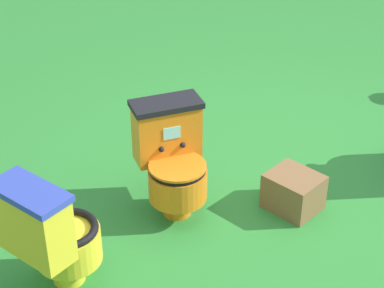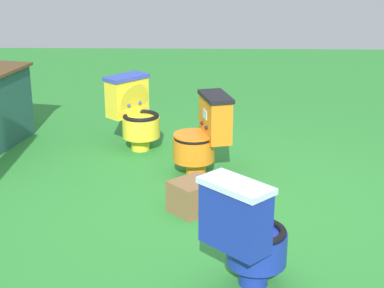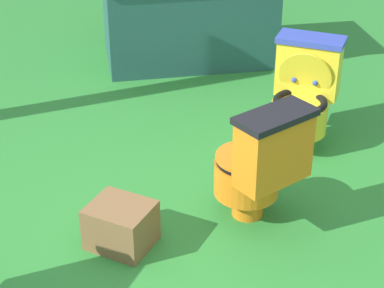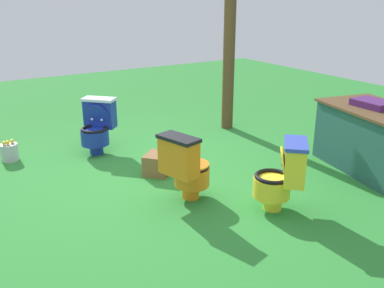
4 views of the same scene
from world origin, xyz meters
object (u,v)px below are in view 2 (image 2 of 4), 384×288
Objects in this scene: toilet_orange at (204,135)px; toilet_blue at (247,233)px; toilet_yellow at (135,112)px; small_crate at (193,196)px.

toilet_blue is at bearing 172.76° from toilet_orange.
small_crate is (-1.45, -0.62, -0.25)m from toilet_yellow.
toilet_orange is (-0.68, -0.69, -0.00)m from toilet_yellow.
toilet_blue is at bearing -162.50° from small_crate.
toilet_blue reaches higher than small_crate.
toilet_blue is (-1.86, -0.27, 0.00)m from toilet_orange.
toilet_blue is 2.22× the size of small_crate.
toilet_yellow and toilet_blue have the same top height.
toilet_yellow is at bearing 22.98° from small_crate.
toilet_blue is (-2.54, -0.96, 0.00)m from toilet_yellow.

